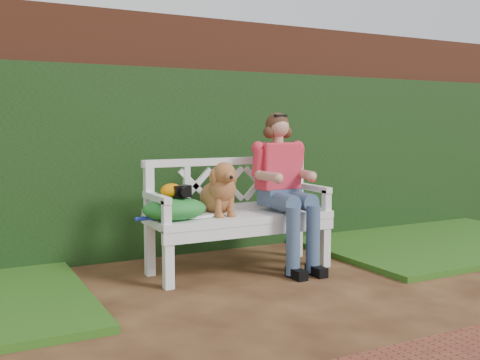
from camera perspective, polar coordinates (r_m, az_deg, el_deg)
name	(u,v)px	position (r m, az deg, el deg)	size (l,w,h in m)	color
ground	(276,301)	(3.91, 3.65, -12.20)	(60.00, 60.00, 0.00)	black
brick_wall	(174,135)	(5.43, -6.76, 4.58)	(10.00, 0.30, 2.20)	brown
ivy_hedge	(182,162)	(5.24, -5.87, 1.82)	(10.00, 0.18, 1.70)	#1F3E14
grass_right	(432,240)	(6.06, 18.89, -5.81)	(2.60, 2.00, 0.05)	#13330B
garden_bench	(240,242)	(4.62, 0.00, -6.31)	(1.58, 0.60, 0.48)	white
seated_woman	(280,195)	(4.72, 4.14, -1.50)	(0.52, 0.69, 1.22)	#E34D6D
dog	(219,188)	(4.45, -2.18, -0.81)	(0.29, 0.39, 0.43)	olive
tennis_racket	(191,215)	(4.39, -5.04, -3.55)	(0.69, 0.29, 0.03)	silver
green_bag	(175,208)	(4.29, -6.67, -2.87)	(0.50, 0.38, 0.17)	#1E7E1D
camera_item	(181,191)	(4.28, -6.03, -1.13)	(0.14, 0.10, 0.09)	black
baseball_glove	(171,190)	(4.27, -7.00, -1.05)	(0.17, 0.12, 0.11)	#CE7204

